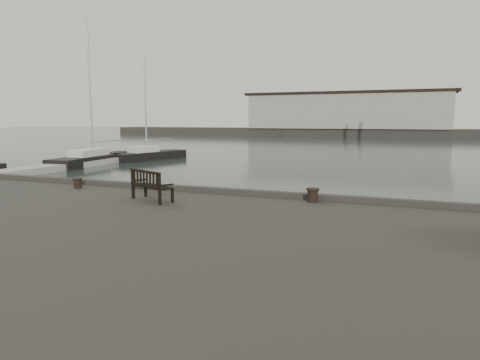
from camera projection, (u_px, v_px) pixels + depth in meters
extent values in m
plane|color=black|center=(211.00, 236.00, 14.81)|extent=(400.00, 400.00, 0.00)
cube|color=#B4B1A6|center=(22.00, 172.00, 31.23)|extent=(2.00, 24.00, 0.50)
cube|color=#383530|center=(380.00, 133.00, 99.49)|extent=(140.00, 8.00, 2.00)
cube|color=#B4B1A6|center=(345.00, 112.00, 101.69)|extent=(46.00, 9.00, 8.00)
cube|color=black|center=(346.00, 93.00, 101.09)|extent=(48.00, 9.50, 0.60)
cube|color=black|center=(152.00, 186.00, 12.99)|extent=(1.66, 1.13, 0.04)
cube|color=black|center=(145.00, 179.00, 12.79)|extent=(1.46, 0.69, 0.47)
cube|color=black|center=(152.00, 193.00, 13.02)|extent=(1.54, 1.02, 0.43)
cylinder|color=black|center=(78.00, 183.00, 15.40)|extent=(0.45, 0.45, 0.36)
cylinder|color=black|center=(313.00, 195.00, 12.77)|extent=(0.52, 0.52, 0.41)
cube|color=black|center=(97.00, 162.00, 39.57)|extent=(3.42, 11.35, 1.40)
cube|color=silver|center=(97.00, 152.00, 39.43)|extent=(1.95, 4.04, 0.60)
cylinder|color=#B2B5B7|center=(93.00, 82.00, 38.55)|extent=(0.16, 0.16, 13.21)
cube|color=black|center=(150.00, 158.00, 43.64)|extent=(4.26, 8.67, 1.40)
cube|color=silver|center=(150.00, 149.00, 43.50)|extent=(2.16, 3.21, 0.60)
cylinder|color=#B2B5B7|center=(149.00, 105.00, 42.89)|extent=(0.16, 0.16, 9.31)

